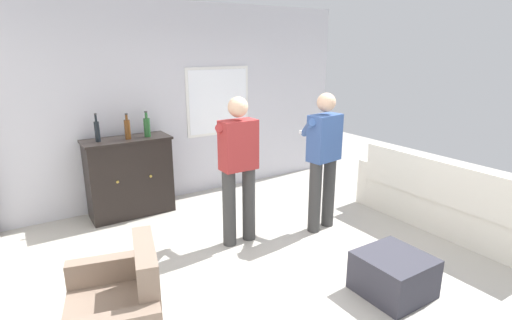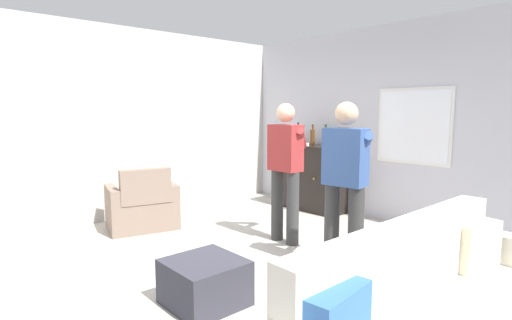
% 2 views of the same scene
% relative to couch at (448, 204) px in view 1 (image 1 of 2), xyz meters
% --- Properties ---
extents(ground, '(10.40, 10.40, 0.00)m').
position_rel_couch_xyz_m(ground, '(-2.04, 0.29, -0.35)').
color(ground, '#B2ADA3').
extents(wall_back_with_window, '(5.20, 0.15, 2.80)m').
position_rel_couch_xyz_m(wall_back_with_window, '(-2.03, 2.95, 1.05)').
color(wall_back_with_window, silver).
rests_on(wall_back_with_window, ground).
extents(couch, '(0.57, 2.51, 0.91)m').
position_rel_couch_xyz_m(couch, '(0.00, 0.00, 0.00)').
color(couch, silver).
rests_on(couch, ground).
extents(armchair, '(0.83, 1.01, 0.85)m').
position_rel_couch_xyz_m(armchair, '(-3.92, 0.04, -0.06)').
color(armchair, '#7F6B5B').
rests_on(armchair, ground).
extents(sideboard_cabinet, '(1.10, 0.49, 1.05)m').
position_rel_couch_xyz_m(sideboard_cabinet, '(-3.10, 2.59, 0.18)').
color(sideboard_cabinet, black).
rests_on(sideboard_cabinet, ground).
extents(bottle_wine_green, '(0.08, 0.08, 0.34)m').
position_rel_couch_xyz_m(bottle_wine_green, '(-2.84, 2.54, 0.83)').
color(bottle_wine_green, '#1E4C23').
rests_on(bottle_wine_green, sideboard_cabinet).
extents(bottle_liquor_amber, '(0.07, 0.07, 0.33)m').
position_rel_couch_xyz_m(bottle_liquor_amber, '(-3.09, 2.54, 0.83)').
color(bottle_liquor_amber, '#593314').
rests_on(bottle_liquor_amber, sideboard_cabinet).
extents(bottle_spirits_clear, '(0.06, 0.06, 0.36)m').
position_rel_couch_xyz_m(bottle_spirits_clear, '(-3.45, 2.59, 0.84)').
color(bottle_spirits_clear, black).
rests_on(bottle_spirits_clear, sideboard_cabinet).
extents(ottoman, '(0.59, 0.59, 0.37)m').
position_rel_couch_xyz_m(ottoman, '(-1.61, -0.52, -0.16)').
color(ottoman, '#33333D').
rests_on(ottoman, ground).
extents(person_standing_left, '(0.56, 0.48, 1.68)m').
position_rel_couch_xyz_m(person_standing_left, '(-2.29, 1.12, 0.59)').
color(person_standing_left, '#383838').
rests_on(person_standing_left, ground).
extents(person_standing_right, '(0.55, 0.50, 1.68)m').
position_rel_couch_xyz_m(person_standing_right, '(-1.25, 0.89, 0.59)').
color(person_standing_right, '#383838').
rests_on(person_standing_right, ground).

